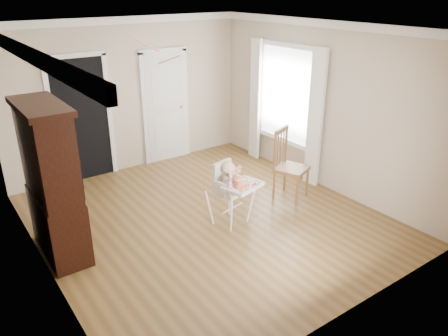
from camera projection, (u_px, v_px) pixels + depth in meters
floor at (208, 219)px, 6.44m from camera, size 5.00×5.00×0.00m
ceiling at (204, 27)px, 5.38m from camera, size 5.00×5.00×0.00m
wall_back at (129, 96)px, 7.79m from camera, size 4.50×0.00×4.50m
wall_left at (32, 169)px, 4.71m from camera, size 0.00×5.00×5.00m
wall_right at (321, 107)px, 7.11m from camera, size 0.00×5.00×5.00m
crown_molding at (204, 33)px, 5.41m from camera, size 4.50×5.00×0.12m
doorway at (82, 117)px, 7.39m from camera, size 1.06×0.05×2.22m
closet_door at (166, 108)px, 8.27m from camera, size 0.96×0.09×2.13m
window_right at (285, 101)px, 7.70m from camera, size 0.13×1.84×2.30m
high_chair at (231, 186)px, 6.11m from camera, size 0.67×0.77×0.94m
baby at (229, 177)px, 6.07m from camera, size 0.30×0.23×0.42m
cake at (241, 183)px, 5.91m from camera, size 0.23×0.23×0.11m
sippy_cup at (230, 183)px, 5.87m from camera, size 0.07×0.07×0.17m
china_cabinet at (52, 182)px, 5.27m from camera, size 0.52×1.16×1.96m
dining_chair at (290, 167)px, 6.90m from camera, size 0.60×0.60×1.14m
streamer at (147, 45)px, 6.27m from camera, size 0.18×0.47×0.15m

